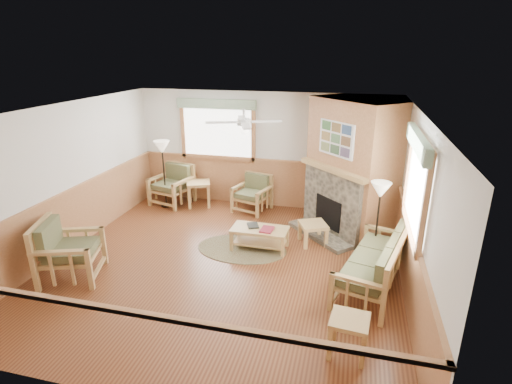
% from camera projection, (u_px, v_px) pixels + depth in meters
% --- Properties ---
extents(floor, '(6.00, 6.00, 0.01)m').
position_uv_depth(floor, '(224.00, 264.00, 7.05)').
color(floor, brown).
rests_on(floor, ground).
extents(ceiling, '(6.00, 6.00, 0.01)m').
position_uv_depth(ceiling, '(220.00, 110.00, 6.14)').
color(ceiling, white).
rests_on(ceiling, floor).
extents(wall_back, '(6.00, 0.02, 2.70)m').
position_uv_depth(wall_back, '(263.00, 150.00, 9.33)').
color(wall_back, white).
rests_on(wall_back, floor).
extents(wall_front, '(6.00, 0.02, 2.70)m').
position_uv_depth(wall_front, '(123.00, 294.00, 3.86)').
color(wall_front, white).
rests_on(wall_front, floor).
extents(wall_left, '(0.02, 6.00, 2.70)m').
position_uv_depth(wall_left, '(66.00, 179.00, 7.28)').
color(wall_left, white).
rests_on(wall_left, floor).
extents(wall_right, '(0.02, 6.00, 2.70)m').
position_uv_depth(wall_right, '(414.00, 209.00, 5.91)').
color(wall_right, white).
rests_on(wall_right, floor).
extents(wainscot, '(6.00, 6.00, 1.10)m').
position_uv_depth(wainscot, '(224.00, 236.00, 6.87)').
color(wainscot, '#AE7347').
rests_on(wainscot, floor).
extents(fireplace, '(3.11, 3.11, 2.70)m').
position_uv_depth(fireplace, '(352.00, 167.00, 8.00)').
color(fireplace, '#AE7347').
rests_on(fireplace, floor).
extents(window_back, '(1.90, 0.16, 1.50)m').
position_uv_depth(window_back, '(217.00, 98.00, 9.15)').
color(window_back, white).
rests_on(window_back, wall_back).
extents(window_right, '(0.16, 1.90, 1.50)m').
position_uv_depth(window_right, '(425.00, 133.00, 5.34)').
color(window_right, white).
rests_on(window_right, wall_right).
extents(ceiling_fan, '(1.59, 1.59, 0.36)m').
position_uv_depth(ceiling_fan, '(244.00, 111.00, 6.36)').
color(ceiling_fan, white).
rests_on(ceiling_fan, ceiling).
extents(sofa, '(2.08, 1.28, 0.89)m').
position_uv_depth(sofa, '(374.00, 261.00, 6.27)').
color(sofa, tan).
rests_on(sofa, floor).
extents(armchair_back_left, '(1.03, 1.03, 0.95)m').
position_uv_depth(armchair_back_left, '(172.00, 185.00, 9.69)').
color(armchair_back_left, tan).
rests_on(armchair_back_left, floor).
extents(armchair_back_right, '(0.92, 0.92, 0.84)m').
position_uv_depth(armchair_back_right, '(252.00, 194.00, 9.28)').
color(armchair_back_right, tan).
rests_on(armchair_back_right, floor).
extents(armchair_left, '(1.14, 1.14, 1.00)m').
position_uv_depth(armchair_left, '(70.00, 250.00, 6.50)').
color(armchair_left, tan).
rests_on(armchair_left, floor).
extents(coffee_table, '(1.06, 0.54, 0.42)m').
position_uv_depth(coffee_table, '(260.00, 238.00, 7.54)').
color(coffee_table, tan).
rests_on(coffee_table, floor).
extents(end_table_chairs, '(0.69, 0.67, 0.60)m').
position_uv_depth(end_table_chairs, '(199.00, 194.00, 9.62)').
color(end_table_chairs, tan).
rests_on(end_table_chairs, floor).
extents(end_table_sofa, '(0.51, 0.49, 0.52)m').
position_uv_depth(end_table_sofa, '(348.00, 336.00, 4.90)').
color(end_table_sofa, tan).
rests_on(end_table_sofa, floor).
extents(footstool, '(0.65, 0.65, 0.42)m').
position_uv_depth(footstool, '(313.00, 233.00, 7.75)').
color(footstool, tan).
rests_on(footstool, floor).
extents(braided_rug, '(2.04, 2.04, 0.01)m').
position_uv_depth(braided_rug, '(242.00, 249.00, 7.59)').
color(braided_rug, brown).
rests_on(braided_rug, floor).
extents(floor_lamp_left, '(0.38, 0.38, 1.62)m').
position_uv_depth(floor_lamp_left, '(164.00, 174.00, 9.40)').
color(floor_lamp_left, black).
rests_on(floor_lamp_left, floor).
extents(floor_lamp_right, '(0.39, 0.39, 1.50)m').
position_uv_depth(floor_lamp_right, '(377.00, 223.00, 6.90)').
color(floor_lamp_right, black).
rests_on(floor_lamp_right, floor).
extents(book_red, '(0.24, 0.31, 0.03)m').
position_uv_depth(book_red, '(267.00, 229.00, 7.38)').
color(book_red, maroon).
rests_on(book_red, coffee_table).
extents(book_dark, '(0.29, 0.33, 0.03)m').
position_uv_depth(book_dark, '(253.00, 225.00, 7.56)').
color(book_dark, black).
rests_on(book_dark, coffee_table).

